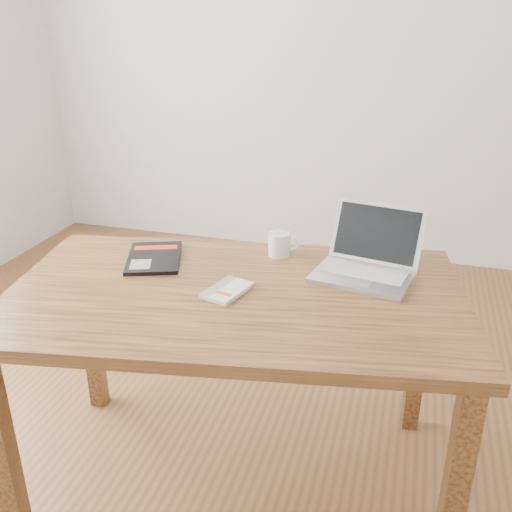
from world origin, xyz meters
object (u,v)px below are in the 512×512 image
(black_guidebook, at_px, (154,258))
(laptop, at_px, (367,260))
(coffee_mug, at_px, (280,244))
(desk, at_px, (236,316))
(white_guidebook, at_px, (227,290))

(black_guidebook, distance_m, laptop, 0.74)
(black_guidebook, bearing_deg, coffee_mug, 0.66)
(desk, relative_size, laptop, 4.29)
(desk, height_order, black_guidebook, black_guidebook)
(desk, distance_m, coffee_mug, 0.35)
(white_guidebook, distance_m, coffee_mug, 0.34)
(desk, xyz_separation_m, coffee_mug, (0.07, 0.32, 0.13))
(coffee_mug, bearing_deg, laptop, -38.57)
(desk, height_order, white_guidebook, white_guidebook)
(coffee_mug, bearing_deg, white_guidebook, -131.55)
(white_guidebook, xyz_separation_m, laptop, (0.40, 0.27, 0.04))
(white_guidebook, bearing_deg, laptop, 49.10)
(desk, height_order, laptop, laptop)
(white_guidebook, bearing_deg, black_guidebook, 168.30)
(laptop, bearing_deg, desk, -135.63)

